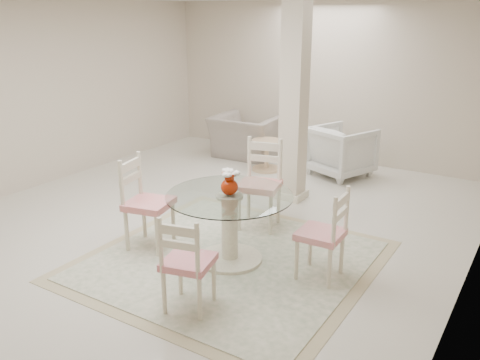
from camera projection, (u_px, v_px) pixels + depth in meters
The scene contains 13 objects.
ground at pixel (209, 221), 6.41m from camera, with size 7.00×7.00×0.00m, color beige.
room_shell at pixel (206, 72), 5.82m from camera, with size 6.02×7.02×2.71m.
column at pixel (294, 103), 6.77m from camera, with size 0.30×0.30×2.70m, color beige.
area_rug at pixel (230, 260), 5.38m from camera, with size 2.84×2.84×0.02m.
dining_table at pixel (230, 228), 5.26m from camera, with size 1.30×1.30×0.75m.
red_vase at pixel (229, 182), 5.10m from camera, with size 0.21×0.20×0.27m.
dining_chair_east at pixel (328, 228), 4.85m from camera, with size 0.43×0.43×1.04m.
dining_chair_north at pixel (261, 177), 6.09m from camera, with size 0.57×0.57×1.18m.
dining_chair_west at pixel (143, 196), 5.53m from camera, with size 0.55×0.55×1.15m.
dining_chair_south at pixel (185, 257), 4.31m from camera, with size 0.49×0.49×1.01m.
recliner_taupe at pixel (247, 136), 9.14m from camera, with size 1.14×1.00×0.74m, color gray.
armchair_white at pixel (341, 151), 8.09m from camera, with size 0.85×0.87×0.79m, color silver.
side_table at pixel (267, 156), 8.38m from camera, with size 0.49×0.49×0.51m.
Camera 1 is at (3.48, -4.80, 2.52)m, focal length 38.00 mm.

